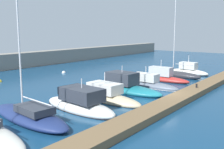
# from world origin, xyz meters

# --- Properties ---
(ground_plane) EXTENTS (120.00, 120.00, 0.00)m
(ground_plane) POSITION_xyz_m (0.00, 0.00, 0.00)
(ground_plane) COLOR navy
(dock_pier) EXTENTS (39.36, 2.11, 0.58)m
(dock_pier) POSITION_xyz_m (0.00, -1.74, 0.29)
(dock_pier) COLOR brown
(dock_pier) RESTS_ON ground_plane
(sailboat_navy_second) EXTENTS (3.72, 9.55, 18.82)m
(sailboat_navy_second) POSITION_xyz_m (-13.01, 5.12, 0.49)
(sailboat_navy_second) COLOR navy
(sailboat_navy_second) RESTS_ON ground_plane
(motorboat_white_third) EXTENTS (3.45, 8.64, 3.26)m
(motorboat_white_third) POSITION_xyz_m (-8.49, 4.13, 0.53)
(motorboat_white_third) COLOR white
(motorboat_white_third) RESTS_ON ground_plane
(motorboat_sand_fourth) EXTENTS (2.85, 7.69, 3.28)m
(motorboat_sand_fourth) POSITION_xyz_m (-4.57, 3.91, 0.42)
(motorboat_sand_fourth) COLOR beige
(motorboat_sand_fourth) RESTS_ON ground_plane
(motorboat_teal_fifth) EXTENTS (3.68, 10.08, 3.27)m
(motorboat_teal_fifth) POSITION_xyz_m (-0.11, 5.22, 0.56)
(motorboat_teal_fifth) COLOR #19707F
(motorboat_teal_fifth) RESTS_ON ground_plane
(motorboat_slate_sixth) EXTENTS (2.18, 7.67, 2.87)m
(motorboat_slate_sixth) POSITION_xyz_m (3.72, 3.98, 0.42)
(motorboat_slate_sixth) COLOR slate
(motorboat_slate_sixth) RESTS_ON ground_plane
(motorboat_red_seventh) EXTENTS (1.97, 7.48, 3.14)m
(motorboat_red_seventh) POSITION_xyz_m (8.33, 4.53, 0.59)
(motorboat_red_seventh) COLOR #B72D28
(motorboat_red_seventh) RESTS_ON ground_plane
(sailboat_charcoal_eighth) EXTENTS (2.27, 7.03, 13.53)m
(sailboat_charcoal_eighth) POSITION_xyz_m (12.42, 3.96, 0.43)
(sailboat_charcoal_eighth) COLOR #2D2D33
(sailboat_charcoal_eighth) RESTS_ON ground_plane
(motorboat_ivory_ninth) EXTENTS (2.35, 6.57, 3.30)m
(motorboat_ivory_ninth) POSITION_xyz_m (16.15, 3.93, 0.53)
(motorboat_ivory_ninth) COLOR silver
(motorboat_ivory_ninth) RESTS_ON ground_plane
(mooring_buoy_white) EXTENTS (0.62, 0.62, 0.62)m
(mooring_buoy_white) POSITION_xyz_m (5.10, 20.83, 0.00)
(mooring_buoy_white) COLOR white
(mooring_buoy_white) RESTS_ON ground_plane
(dock_bollard) EXTENTS (0.20, 0.20, 0.44)m
(dock_bollard) POSITION_xyz_m (4.21, -1.74, 0.80)
(dock_bollard) COLOR black
(dock_bollard) RESTS_ON dock_pier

